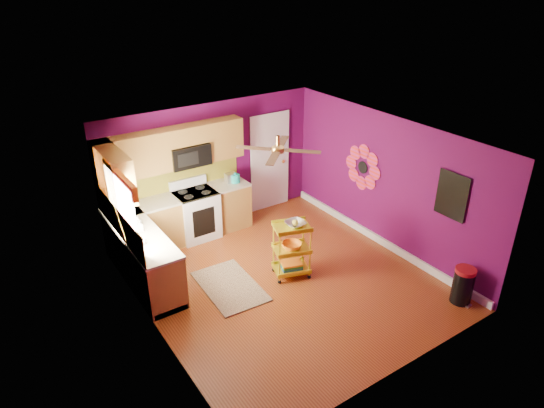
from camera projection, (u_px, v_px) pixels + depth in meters
ground at (284, 280)px, 8.22m from camera, size 5.00×5.00×0.00m
room_envelope at (286, 192)px, 7.50m from camera, size 4.54×5.04×2.52m
lower_cabinets at (165, 235)px, 8.71m from camera, size 2.81×2.31×0.94m
electric_range at (196, 214)px, 9.34m from camera, size 0.76×0.66×1.13m
upper_cabinetry at (155, 157)px, 8.41m from camera, size 2.80×2.30×1.26m
left_window at (121, 197)px, 7.12m from camera, size 0.08×1.35×1.08m
panel_door at (270, 163)px, 10.27m from camera, size 0.95×0.11×2.15m
right_wall_art at (400, 179)px, 8.43m from camera, size 0.04×2.74×1.04m
ceiling_fan at (278, 149)px, 7.35m from camera, size 1.01×1.01×0.26m
shag_rug at (230, 286)px, 8.03m from camera, size 0.91×1.42×0.02m
rolling_cart at (292, 247)px, 8.11m from camera, size 0.70×0.59×1.07m
trash_can at (463, 285)px, 7.56m from camera, size 0.36×0.37×0.61m
teal_kettle at (235, 178)px, 9.53m from camera, size 0.18×0.18×0.21m
toaster at (231, 177)px, 9.55m from camera, size 0.22×0.15×0.18m
soap_bottle_a at (140, 226)px, 7.78m from camera, size 0.08×0.08×0.18m
soap_bottle_b at (138, 220)px, 7.97m from camera, size 0.13×0.13×0.16m
counter_dish at (123, 212)px, 8.36m from camera, size 0.24×0.24×0.06m
counter_cup at (142, 241)px, 7.44m from camera, size 0.12×0.12×0.09m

